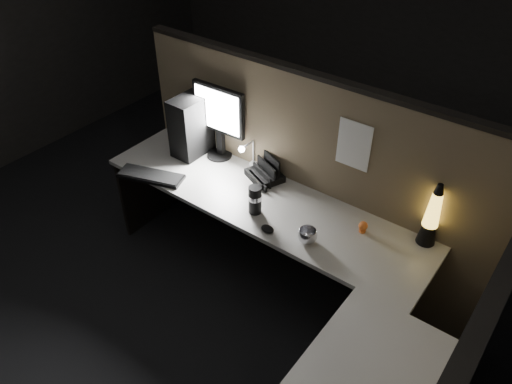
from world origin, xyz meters
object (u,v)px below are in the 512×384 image
Objects in this scene: pc_tower at (197,122)px; monitor at (219,115)px; lava_lamp at (431,219)px; keyboard at (151,176)px.

pc_tower is 0.80× the size of monitor.
lava_lamp is (1.75, 0.04, -0.05)m from pc_tower.
keyboard is at bearing -91.20° from pc_tower.
monitor is 0.63m from keyboard.
monitor is at bearing -179.40° from lava_lamp.
pc_tower is 1.05× the size of lava_lamp.
lava_lamp is at bearing -2.40° from keyboard.
monitor reaches higher than pc_tower.
pc_tower reaches higher than lava_lamp.
keyboard is at bearing -113.46° from monitor.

